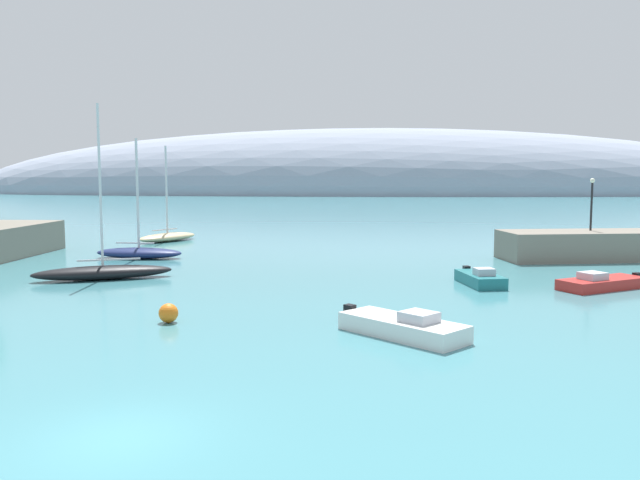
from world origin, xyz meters
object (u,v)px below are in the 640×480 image
(motorboat_teal_alongside_breakwater, at_px, (480,279))
(motorboat_red_outer, at_px, (602,283))
(sailboat_navy_near_shore, at_px, (139,252))
(motorboat_white_foreground, at_px, (403,326))
(mooring_buoy_orange, at_px, (168,313))
(harbor_lamp_post, at_px, (592,198))
(sailboat_black_outer_mooring, at_px, (103,271))
(sailboat_sand_mid_mooring, at_px, (168,236))

(motorboat_teal_alongside_breakwater, distance_m, motorboat_red_outer, 6.62)
(sailboat_navy_near_shore, bearing_deg, motorboat_red_outer, -17.62)
(motorboat_white_foreground, height_order, mooring_buoy_orange, motorboat_white_foreground)
(motorboat_teal_alongside_breakwater, bearing_deg, harbor_lamp_post, 128.95)
(motorboat_white_foreground, relative_size, harbor_lamp_post, 1.32)
(sailboat_black_outer_mooring, relative_size, motorboat_red_outer, 1.91)
(sailboat_navy_near_shore, distance_m, motorboat_teal_alongside_breakwater, 25.91)
(sailboat_sand_mid_mooring, height_order, sailboat_black_outer_mooring, sailboat_black_outer_mooring)
(sailboat_black_outer_mooring, distance_m, motorboat_red_outer, 29.13)
(motorboat_white_foreground, xyz_separation_m, motorboat_red_outer, (11.73, 11.47, -0.05))
(motorboat_white_foreground, distance_m, motorboat_red_outer, 16.41)
(sailboat_navy_near_shore, xyz_separation_m, mooring_buoy_orange, (8.59, -20.98, -0.09))
(sailboat_sand_mid_mooring, height_order, motorboat_teal_alongside_breakwater, sailboat_sand_mid_mooring)
(sailboat_black_outer_mooring, relative_size, motorboat_white_foreground, 2.04)
(mooring_buoy_orange, distance_m, harbor_lamp_post, 34.57)
(motorboat_teal_alongside_breakwater, bearing_deg, sailboat_navy_near_shore, -124.91)
(sailboat_navy_near_shore, distance_m, motorboat_white_foreground, 29.32)
(sailboat_sand_mid_mooring, distance_m, motorboat_teal_alongside_breakwater, 34.17)
(mooring_buoy_orange, height_order, harbor_lamp_post, harbor_lamp_post)
(mooring_buoy_orange, xyz_separation_m, harbor_lamp_post, (25.48, 22.99, 4.17))
(sailboat_black_outer_mooring, bearing_deg, mooring_buoy_orange, 101.01)
(sailboat_navy_near_shore, relative_size, mooring_buoy_orange, 10.77)
(harbor_lamp_post, bearing_deg, sailboat_black_outer_mooring, -160.15)
(sailboat_black_outer_mooring, bearing_deg, sailboat_navy_near_shore, -105.74)
(motorboat_white_foreground, height_order, harbor_lamp_post, harbor_lamp_post)
(motorboat_red_outer, bearing_deg, sailboat_black_outer_mooring, -33.31)
(motorboat_teal_alongside_breakwater, height_order, motorboat_red_outer, motorboat_teal_alongside_breakwater)
(sailboat_sand_mid_mooring, xyz_separation_m, sailboat_black_outer_mooring, (2.79, -22.40, 0.02))
(motorboat_white_foreground, relative_size, motorboat_red_outer, 0.94)
(motorboat_teal_alongside_breakwater, xyz_separation_m, harbor_lamp_post, (10.35, 12.41, 4.21))
(sailboat_navy_near_shore, xyz_separation_m, motorboat_red_outer, (30.29, -11.24, -0.17))
(motorboat_white_foreground, distance_m, mooring_buoy_orange, 10.11)
(sailboat_sand_mid_mooring, bearing_deg, motorboat_red_outer, -96.45)
(motorboat_white_foreground, distance_m, harbor_lamp_post, 29.48)
(sailboat_sand_mid_mooring, distance_m, mooring_buoy_orange, 35.03)
(sailboat_navy_near_shore, xyz_separation_m, motorboat_white_foreground, (18.56, -22.71, -0.12))
(motorboat_teal_alongside_breakwater, xyz_separation_m, motorboat_red_outer, (6.57, -0.83, -0.04))
(sailboat_navy_near_shore, relative_size, motorboat_teal_alongside_breakwater, 1.98)
(motorboat_red_outer, height_order, harbor_lamp_post, harbor_lamp_post)
(sailboat_sand_mid_mooring, bearing_deg, sailboat_navy_near_shore, -142.49)
(sailboat_black_outer_mooring, distance_m, mooring_buoy_orange, 13.36)
(sailboat_black_outer_mooring, xyz_separation_m, motorboat_red_outer, (29.10, -1.38, -0.17))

